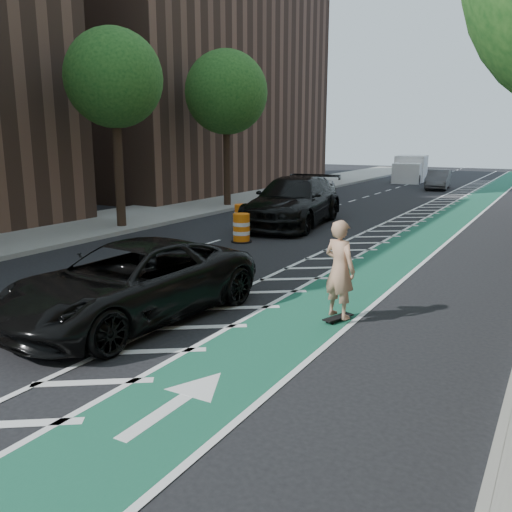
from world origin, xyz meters
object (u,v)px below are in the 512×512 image
Objects in this scene: suv_near at (131,282)px; barrel_a at (241,229)px; skateboarder at (340,269)px; suv_far at (293,201)px.

barrel_a is at bearing 111.60° from suv_near.
suv_far is at bearing -40.17° from skateboarder.
suv_near is 8.47m from barrel_a.
suv_near is at bearing -73.97° from barrel_a.
skateboarder is 1.96× the size of barrel_a.
barrel_a is at bearing -26.09° from skateboarder.
skateboarder is 0.35× the size of suv_near.
suv_far is 4.32m from barrel_a.
suv_near is at bearing 47.36° from skateboarder.
suv_near is 0.82× the size of suv_far.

